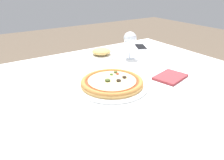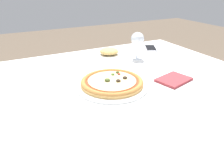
{
  "view_description": "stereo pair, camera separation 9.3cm",
  "coord_description": "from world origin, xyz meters",
  "px_view_note": "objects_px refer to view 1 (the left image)",
  "views": [
    {
      "loc": [
        -0.5,
        -0.69,
        1.14
      ],
      "look_at": [
        -0.03,
        0.02,
        0.76
      ],
      "focal_mm": 35.0,
      "sensor_mm": 36.0,
      "label": 1
    },
    {
      "loc": [
        -0.42,
        -0.74,
        1.14
      ],
      "look_at": [
        -0.03,
        0.02,
        0.76
      ],
      "focal_mm": 35.0,
      "sensor_mm": 36.0,
      "label": 2
    }
  ],
  "objects_px": {
    "dining_table": "(120,101)",
    "pizza_plate": "(112,83)",
    "cell_phone": "(141,47)",
    "side_plate": "(101,53)",
    "wine_glass_far_left": "(130,39)"
  },
  "relations": [
    {
      "from": "wine_glass_far_left",
      "to": "side_plate",
      "type": "bearing_deg",
      "value": 136.56
    },
    {
      "from": "pizza_plate",
      "to": "side_plate",
      "type": "height_order",
      "value": "side_plate"
    },
    {
      "from": "dining_table",
      "to": "side_plate",
      "type": "xyz_separation_m",
      "value": [
        0.15,
        0.4,
        0.09
      ]
    },
    {
      "from": "cell_phone",
      "to": "side_plate",
      "type": "xyz_separation_m",
      "value": [
        -0.31,
        -0.0,
        0.01
      ]
    },
    {
      "from": "dining_table",
      "to": "cell_phone",
      "type": "distance_m",
      "value": 0.62
    },
    {
      "from": "pizza_plate",
      "to": "dining_table",
      "type": "bearing_deg",
      "value": -34.3
    },
    {
      "from": "wine_glass_far_left",
      "to": "cell_phone",
      "type": "xyz_separation_m",
      "value": [
        0.19,
        0.12,
        -0.11
      ]
    },
    {
      "from": "cell_phone",
      "to": "dining_table",
      "type": "bearing_deg",
      "value": -138.44
    },
    {
      "from": "dining_table",
      "to": "pizza_plate",
      "type": "height_order",
      "value": "pizza_plate"
    },
    {
      "from": "wine_glass_far_left",
      "to": "cell_phone",
      "type": "distance_m",
      "value": 0.25
    },
    {
      "from": "wine_glass_far_left",
      "to": "cell_phone",
      "type": "height_order",
      "value": "wine_glass_far_left"
    },
    {
      "from": "pizza_plate",
      "to": "wine_glass_far_left",
      "type": "bearing_deg",
      "value": 41.64
    },
    {
      "from": "wine_glass_far_left",
      "to": "pizza_plate",
      "type": "bearing_deg",
      "value": -138.36
    },
    {
      "from": "dining_table",
      "to": "cell_phone",
      "type": "height_order",
      "value": "cell_phone"
    },
    {
      "from": "pizza_plate",
      "to": "cell_phone",
      "type": "relative_size",
      "value": 1.96
    }
  ]
}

